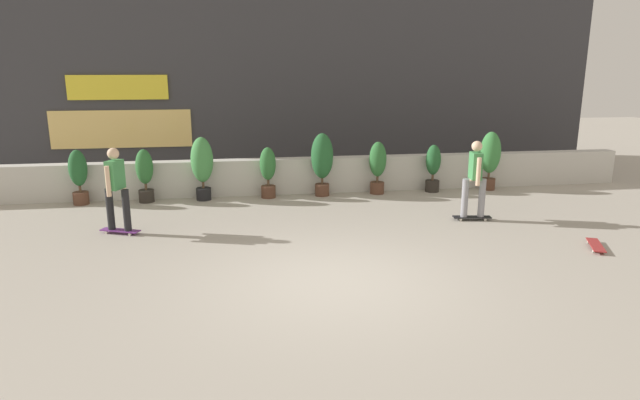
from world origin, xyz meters
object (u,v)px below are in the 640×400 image
Objects in this scene: potted_plant_1 at (145,173)px; skater_by_wall_right at (475,177)px; skateboard_aside at (596,245)px; potted_plant_4 at (322,159)px; potted_plant_5 at (378,165)px; potted_plant_7 at (490,156)px; potted_plant_0 at (78,174)px; potted_plant_6 at (433,167)px; potted_plant_3 at (268,170)px; potted_plant_2 at (202,164)px; skater_far_left at (116,187)px.

potted_plant_1 is 0.76× the size of skater_by_wall_right.
skater_by_wall_right reaches higher than skateboard_aside.
potted_plant_4 reaches higher than potted_plant_5.
potted_plant_7 reaches higher than potted_plant_5.
potted_plant_6 is at bearing 0.00° from potted_plant_0.
potted_plant_7 is (5.83, -0.00, 0.21)m from potted_plant_3.
potted_plant_2 is 1.91× the size of skateboard_aside.
potted_plant_3 is at bearing 0.00° from potted_plant_2.
potted_plant_4 reaches higher than potted_plant_7.
potted_plant_2 is at bearing 59.93° from skater_far_left.
potted_plant_4 reaches higher than potted_plant_3.
skater_far_left is (1.37, -2.56, 0.21)m from potted_plant_0.
potted_plant_4 is at bearing 30.06° from skater_far_left.
skater_far_left reaches higher than potted_plant_1.
skateboard_aside is at bearing -56.00° from skater_by_wall_right.
potted_plant_6 is (5.86, 0.00, -0.24)m from potted_plant_2.
potted_plant_2 is 4.38m from potted_plant_5.
potted_plant_3 is (2.94, -0.00, -0.02)m from potted_plant_1.
potted_plant_2 reaches higher than skateboard_aside.
skateboard_aside is at bearing -14.67° from skater_far_left.
potted_plant_6 is 5.03m from skateboard_aside.
potted_plant_4 is at bearing -0.00° from potted_plant_0.
potted_plant_7 is (1.56, -0.00, 0.23)m from potted_plant_6.
skater_far_left is (-8.90, -2.56, 0.04)m from potted_plant_7.
skateboard_aside is at bearing -29.53° from potted_plant_1.
potted_plant_0 reaches higher than potted_plant_3.
potted_plant_4 is at bearing 180.00° from potted_plant_7.
potted_plant_4 is 1.95× the size of skateboard_aside.
potted_plant_2 is 0.91× the size of skater_far_left.
potted_plant_7 is (10.27, -0.00, 0.17)m from potted_plant_0.
potted_plant_4 is 4.47m from potted_plant_7.
potted_plant_1 is 1.59× the size of skateboard_aside.
potted_plant_0 is 1.50m from potted_plant_1.
potted_plant_3 is at bearing -0.00° from potted_plant_1.
potted_plant_7 is at bearing -0.00° from potted_plant_4.
skater_by_wall_right reaches higher than potted_plant_2.
skater_by_wall_right is 7.23m from skater_far_left.
potted_plant_5 is (5.73, -0.00, 0.05)m from potted_plant_1.
skater_far_left is (-3.07, -2.56, 0.25)m from potted_plant_3.
potted_plant_5 reaches higher than potted_plant_0.
potted_plant_2 is 5.86m from potted_plant_6.
potted_plant_7 is at bearing 0.00° from potted_plant_5.
potted_plant_1 is 5.73m from potted_plant_5.
potted_plant_0 reaches higher than skateboard_aside.
skater_far_left reaches higher than potted_plant_3.
potted_plant_5 is 0.87× the size of potted_plant_7.
potted_plant_5 is (2.79, -0.00, 0.06)m from potted_plant_3.
skater_by_wall_right reaches higher than potted_plant_4.
skater_by_wall_right is at bearing -20.99° from potted_plant_1.
potted_plant_0 is 11.14m from skateboard_aside.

